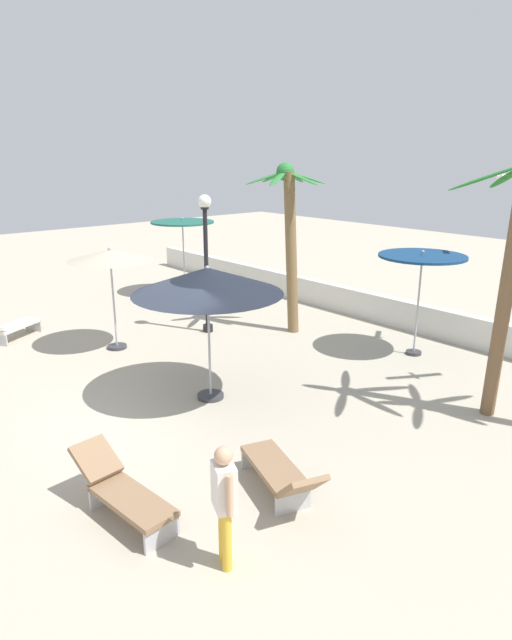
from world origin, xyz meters
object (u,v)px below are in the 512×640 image
Objects in this scene: seagull_0 at (504,177)px; palm_tree_0 at (289,229)px; palm_tree_2 at (512,260)px; lamp_post_0 at (206,250)px; patio_umbrella_0 at (208,281)px; patio_umbrella_1 at (110,257)px; patio_umbrella_2 at (183,226)px; lounge_chair_0 at (122,490)px; lounge_chair_1 at (281,473)px; patio_umbrella_4 at (422,262)px; guest_1 at (224,496)px; lounge_chair_2 at (9,326)px; planter at (231,296)px.

palm_tree_0 is at bearing -150.82° from seagull_0.
palm_tree_2 is 7.91m from lamp_post_0.
patio_umbrella_1 is (-4.03, -0.05, -0.07)m from patio_umbrella_0.
patio_umbrella_0 is at bearing -30.45° from patio_umbrella_2.
lamp_post_0 is 8.48m from lounge_chair_0.
lounge_chair_1 is (7.45, -1.18, -2.02)m from patio_umbrella_1.
lounge_chair_0 is (0.99, -8.61, -1.98)m from patio_umbrella_4.
seagull_0 is at bearing 29.18° from palm_tree_0.
lounge_chair_1 is 1.70m from guest_1.
lamp_post_0 is (0.43, 2.62, -0.06)m from patio_umbrella_1.
guest_1 is (2.69, -8.13, -1.39)m from patio_umbrella_4.
lounge_chair_1 is 9.18m from seagull_0.
patio_umbrella_4 reaches higher than lounge_chair_1.
lounge_chair_2 is 1.16× the size of guest_1.
planter is at bearing 141.13° from guest_1.
seagull_0 is (-1.13, 8.21, 3.95)m from lounge_chair_1.
seagull_0 is at bearing 71.79° from patio_umbrella_0.
patio_umbrella_1 is at bearing 37.68° from lounge_chair_2.
guest_1 reaches higher than lounge_chair_0.
patio_umbrella_2 is 3.23m from planter.
planter is (-9.13, 7.36, -0.61)m from guest_1.
guest_1 is at bearing -71.68° from patio_umbrella_4.
lamp_post_0 is 4.51× the size of planter.
patio_umbrella_2 is 11.85m from palm_tree_2.
seagull_0 is at bearing 17.42° from planter.
guest_1 is (7.60, -5.29, -1.36)m from lamp_post_0.
lounge_chair_2 is (-7.79, -7.36, -1.98)m from patio_umbrella_4.
palm_tree_2 is 2.97× the size of guest_1.
palm_tree_0 is (-2.26, 4.43, 0.42)m from patio_umbrella_0.
patio_umbrella_1 is 4.84m from palm_tree_0.
palm_tree_0 reaches higher than guest_1.
patio_umbrella_1 reaches higher than lounge_chair_1.
lounge_chair_2 is (-8.78, 1.26, 0.00)m from lounge_chair_0.
patio_umbrella_0 is 1.52× the size of lounge_chair_1.
planter is (-5.14, 4.64, -2.09)m from patio_umbrella_0.
patio_umbrella_2 is 8.96m from patio_umbrella_4.
palm_tree_0 is (5.35, -0.04, 0.43)m from patio_umbrella_2.
palm_tree_2 is (8.23, 3.71, 0.63)m from patio_umbrella_1.
planter reaches higher than lounge_chair_1.
patio_umbrella_2 is 2.55× the size of seagull_0.
patio_umbrella_0 is 7.08m from lounge_chair_2.
planter is (-1.53, 2.07, -1.96)m from lamp_post_0.
patio_umbrella_1 is at bearing 153.52° from lounge_chair_0.
lounge_chair_1 is (7.03, -3.80, -1.96)m from lamp_post_0.
lounge_chair_1 is at bearing -99.01° from palm_tree_2.
patio_umbrella_2 is 13.73m from guest_1.
palm_tree_0 is at bearing 131.18° from guest_1.
palm_tree_2 reaches higher than guest_1.
patio_umbrella_4 is 0.69× the size of lamp_post_0.
palm_tree_0 is 0.96× the size of palm_tree_2.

